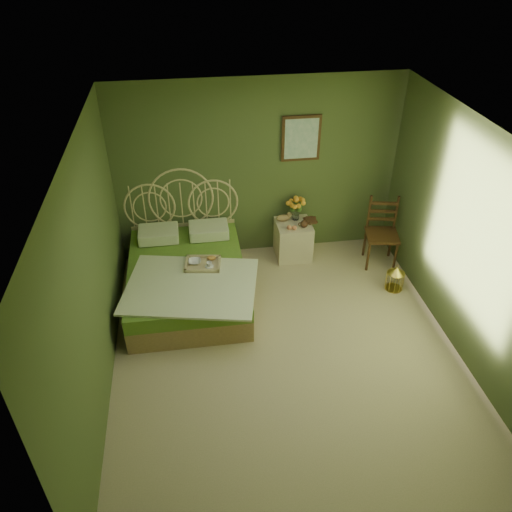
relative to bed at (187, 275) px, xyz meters
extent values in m
plane|color=tan|center=(1.10, -1.29, -0.31)|extent=(4.50, 4.50, 0.00)
plane|color=silver|center=(1.10, -1.29, 2.29)|extent=(4.50, 4.50, 0.00)
plane|color=#46572D|center=(1.10, 0.96, 0.99)|extent=(4.00, 0.00, 4.00)
plane|color=#46572D|center=(-0.90, -1.29, 0.99)|extent=(0.00, 4.50, 4.50)
plane|color=#46572D|center=(3.10, -1.29, 0.99)|extent=(0.00, 4.50, 4.50)
cube|color=#321F0D|center=(1.69, 0.93, 1.44)|extent=(0.54, 0.03, 0.64)
cube|color=silver|center=(1.69, 0.91, 1.44)|extent=(0.46, 0.01, 0.56)
cube|color=tan|center=(0.00, -0.06, -0.16)|extent=(1.50, 2.00, 0.30)
cube|color=olive|center=(0.00, -0.06, 0.09)|extent=(1.50, 2.00, 0.20)
cube|color=white|center=(0.05, -0.51, 0.21)|extent=(1.79, 1.50, 0.03)
cube|color=white|center=(-0.35, 0.64, 0.28)|extent=(0.55, 0.40, 0.16)
cube|color=white|center=(0.35, 0.64, 0.28)|extent=(0.55, 0.40, 0.16)
cube|color=beige|center=(0.22, -0.12, 0.21)|extent=(0.50, 0.41, 0.04)
ellipsoid|color=#B77A38|center=(0.34, -0.03, 0.26)|extent=(0.12, 0.07, 0.05)
cube|color=beige|center=(1.59, 0.69, -0.03)|extent=(0.50, 0.50, 0.56)
cylinder|color=silver|center=(1.64, 0.81, 0.34)|extent=(0.10, 0.10, 0.18)
ellipsoid|color=tan|center=(1.45, 0.79, 0.30)|extent=(0.21, 0.11, 0.10)
sphere|color=#E78959|center=(1.49, 0.54, 0.28)|extent=(0.07, 0.07, 0.07)
sphere|color=#E78959|center=(1.56, 0.52, 0.28)|extent=(0.07, 0.07, 0.07)
cube|color=#321F0D|center=(2.80, 0.31, 0.17)|extent=(0.53, 0.53, 0.04)
cylinder|color=#321F0D|center=(2.61, 0.12, -0.07)|extent=(0.04, 0.04, 0.48)
cylinder|color=#321F0D|center=(2.99, 0.12, -0.07)|extent=(0.04, 0.04, 0.48)
cylinder|color=#321F0D|center=(2.61, 0.50, -0.07)|extent=(0.04, 0.04, 0.48)
cylinder|color=#321F0D|center=(2.99, 0.50, -0.07)|extent=(0.04, 0.04, 0.48)
cube|color=#321F0D|center=(2.80, 0.50, 0.44)|extent=(0.38, 0.12, 0.53)
cylinder|color=gold|center=(2.80, -0.32, -0.30)|extent=(0.23, 0.23, 0.01)
cylinder|color=gold|center=(2.80, -0.32, -0.17)|extent=(0.23, 0.23, 0.26)
cone|color=gold|center=(2.80, -0.32, 0.00)|extent=(0.23, 0.23, 0.09)
imported|color=#381E0F|center=(1.77, 0.71, 0.26)|extent=(0.20, 0.23, 0.02)
imported|color=#472819|center=(1.77, 0.71, 0.28)|extent=(0.19, 0.23, 0.02)
imported|color=white|center=(0.12, -0.07, 0.25)|extent=(0.17, 0.17, 0.04)
imported|color=white|center=(0.30, -0.18, 0.27)|extent=(0.09, 0.09, 0.07)
camera|label=1|loc=(0.12, -5.39, 3.97)|focal=35.00mm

